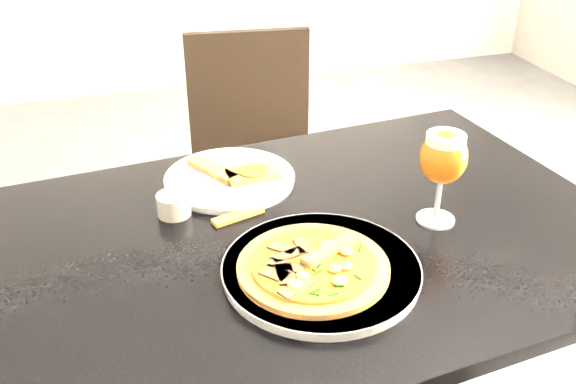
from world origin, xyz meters
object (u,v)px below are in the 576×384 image
object	(u,v)px
dining_table	(306,271)
beer_glass	(443,158)
chair_far	(255,164)
pizza	(314,265)

from	to	relation	value
dining_table	beer_glass	xyz separation A→B (m)	(0.25, -0.03, 0.22)
chair_far	pizza	distance (m)	1.00
chair_far	beer_glass	world-z (taller)	beer_glass
pizza	chair_far	bearing A→B (deg)	82.14
pizza	beer_glass	size ratio (longest dim) A/B	1.37
chair_far	pizza	size ratio (longest dim) A/B	3.45
dining_table	chair_far	world-z (taller)	chair_far
chair_far	pizza	world-z (taller)	chair_far
pizza	beer_glass	bearing A→B (deg)	20.32
dining_table	chair_far	bearing A→B (deg)	77.43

